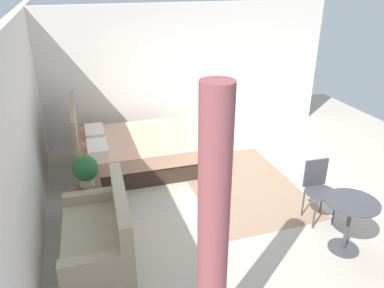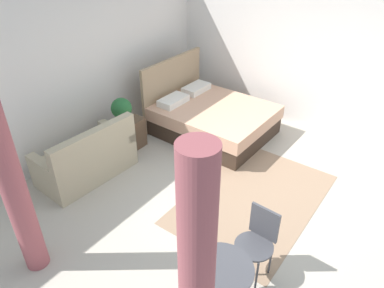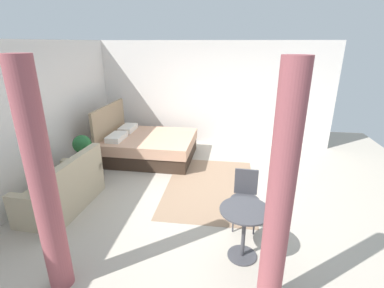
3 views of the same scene
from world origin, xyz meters
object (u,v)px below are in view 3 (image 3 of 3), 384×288
Objects in this scene: potted_plant at (82,145)px; balcony_table at (244,224)px; couch at (64,191)px; cafe_chair_near_window at (245,193)px; nightstand at (89,168)px; bed at (148,146)px.

potted_plant reaches higher than balcony_table.
couch is 2.96m from cafe_chair_near_window.
balcony_table is 0.81× the size of cafe_chair_near_window.
balcony_table reaches higher than nightstand.
bed reaches higher than nightstand.
couch reaches higher than balcony_table.
cafe_chair_near_window is at bearing -106.97° from potted_plant.
couch is at bearing 161.21° from bed.
balcony_table is (-1.73, -2.97, 0.22)m from nightstand.
couch is at bearing -175.36° from potted_plant.
nightstand is 0.62× the size of cafe_chair_near_window.
balcony_table is at bearing 176.85° from cafe_chair_near_window.
potted_plant is (-0.10, 0.01, 0.52)m from nightstand.
bed is 3.81× the size of nightstand.
bed is 1.54m from nightstand.
balcony_table is at bearing -144.79° from bed.
balcony_table is (-1.63, -2.98, -0.30)m from potted_plant.
cafe_chair_near_window is (0.71, -0.04, 0.04)m from balcony_table.
cafe_chair_near_window is at bearing -91.11° from couch.
nightstand is at bearing 3.74° from couch.
couch is 2.10× the size of balcony_table.
potted_plant is (0.86, 0.07, 0.49)m from couch.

